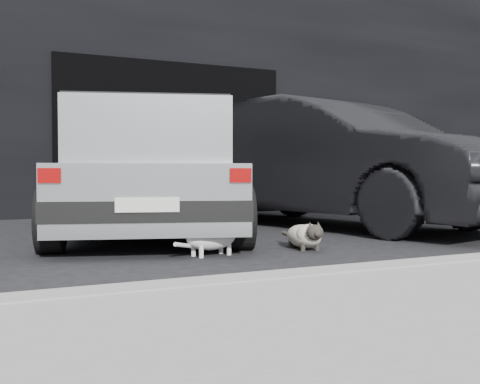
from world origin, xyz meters
name	(u,v)px	position (x,y,z in m)	size (l,w,h in m)	color
ground	(215,242)	(0.00, 0.00, 0.00)	(80.00, 80.00, 0.00)	black
building_facade	(138,83)	(1.00, 6.00, 2.50)	(34.00, 4.00, 5.00)	black
garage_opening	(173,138)	(1.00, 3.99, 1.30)	(4.00, 0.10, 2.60)	black
silver_hatchback	(148,166)	(-0.47, 0.80, 0.80)	(2.90, 4.31, 1.46)	#A7AAAC
second_car	(335,163)	(2.18, 0.92, 0.86)	(1.81, 5.20, 1.71)	black
cat_siamese	(306,236)	(0.52, -0.95, 0.13)	(0.39, 0.83, 0.29)	beige
cat_white	(215,236)	(-0.42, -0.94, 0.17)	(0.72, 0.33, 0.34)	white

